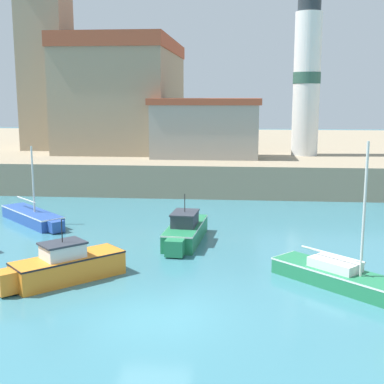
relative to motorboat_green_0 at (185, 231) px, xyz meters
The scene contains 9 objects.
ground_plane 9.11m from the motorboat_green_0, 90.90° to the right, with size 200.00×200.00×0.00m, color teal.
quay_seawall 31.06m from the motorboat_green_0, 90.26° to the left, with size 120.00×40.00×2.35m, color gray.
motorboat_green_0 is the anchor object (origin of this frame).
sailboat_blue_3 9.62m from the motorboat_green_0, 160.63° to the left, with size 5.06×4.94×4.44m.
sailboat_green_6 9.11m from the motorboat_green_0, 41.00° to the right, with size 5.85×5.69×5.63m.
motorboat_orange_8 7.29m from the motorboat_green_0, 124.50° to the right, with size 4.42×4.33×2.48m.
church 26.68m from the motorboat_green_0, 111.01° to the left, with size 13.88×16.79×16.05m.
lighthouse 22.01m from the motorboat_green_0, 67.37° to the left, with size 2.20×2.20×13.30m.
harbor_shed_mid_row 16.98m from the motorboat_green_0, 90.50° to the left, with size 8.67×4.23×4.62m.
Camera 1 is at (2.85, -16.47, 7.24)m, focal length 50.00 mm.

